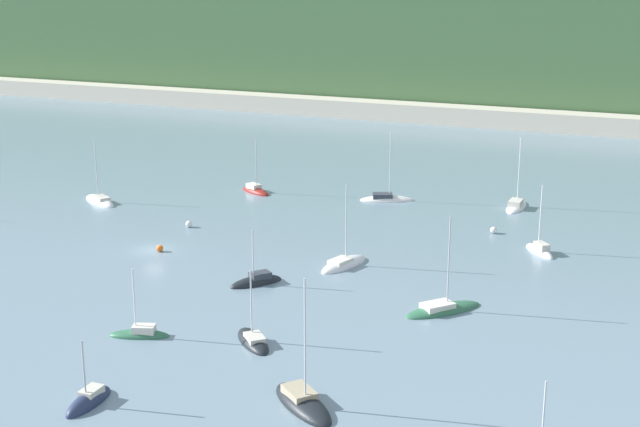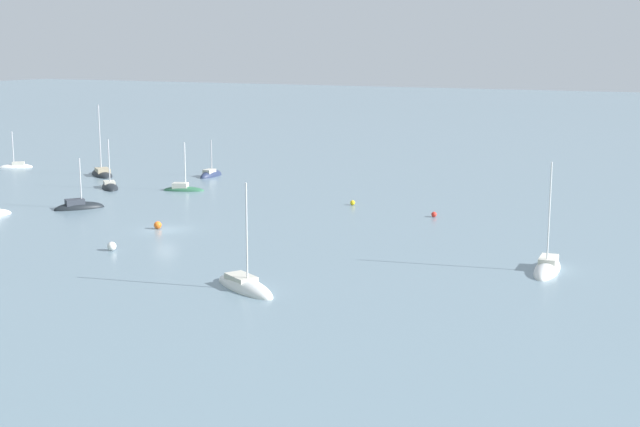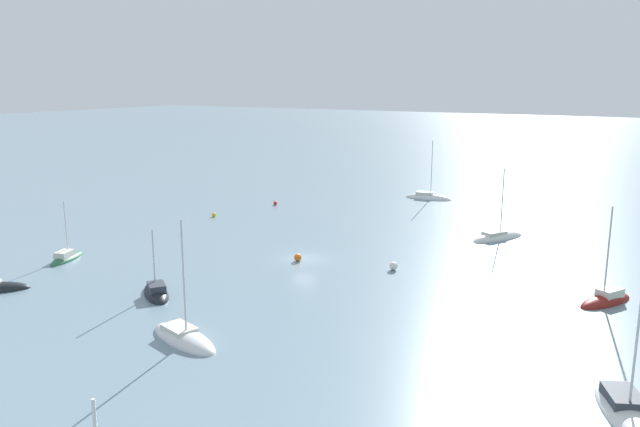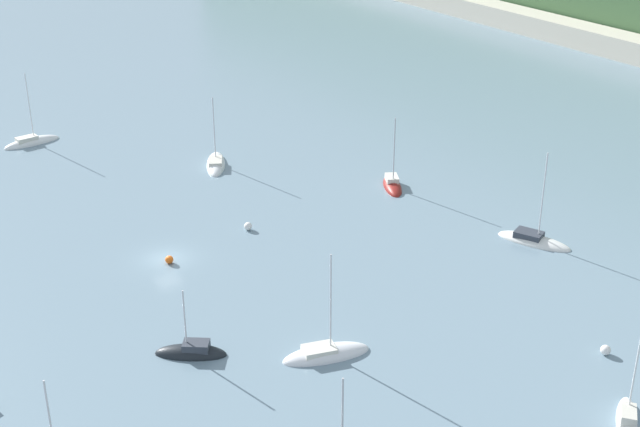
# 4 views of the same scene
# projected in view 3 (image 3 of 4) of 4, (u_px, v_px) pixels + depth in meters

# --- Properties ---
(ground_plane) EXTENTS (600.00, 600.00, 0.00)m
(ground_plane) POSITION_uv_depth(u_px,v_px,m) (304.00, 259.00, 66.66)
(ground_plane) COLOR slate
(sailboat_1) EXTENTS (4.43, 7.73, 10.03)m
(sailboat_1) POSITION_uv_depth(u_px,v_px,m) (184.00, 339.00, 45.87)
(sailboat_1) COLOR silver
(sailboat_1) RESTS_ON ground_plane
(sailboat_2) EXTENTS (6.32, 4.70, 9.27)m
(sailboat_2) POSITION_uv_depth(u_px,v_px,m) (606.00, 301.00, 53.57)
(sailboat_2) COLOR maroon
(sailboat_2) RESTS_ON ground_plane
(sailboat_3) EXTENTS (5.13, 5.91, 6.77)m
(sailboat_3) POSITION_uv_depth(u_px,v_px,m) (156.00, 294.00, 55.53)
(sailboat_3) COLOR black
(sailboat_3) RESTS_ON ground_plane
(sailboat_4) EXTENTS (2.65, 7.60, 10.25)m
(sailboat_4) POSITION_uv_depth(u_px,v_px,m) (428.00, 198.00, 100.26)
(sailboat_4) COLOR white
(sailboat_4) RESTS_ON ground_plane
(sailboat_5) EXTENTS (5.79, 3.57, 6.93)m
(sailboat_5) POSITION_uv_depth(u_px,v_px,m) (67.00, 258.00, 66.41)
(sailboat_5) COLOR #2D6647
(sailboat_5) RESTS_ON ground_plane
(sailboat_6) EXTENTS (8.04, 5.46, 10.43)m
(sailboat_6) POSITION_uv_depth(u_px,v_px,m) (625.00, 411.00, 35.82)
(sailboat_6) COLOR white
(sailboat_6) RESTS_ON ground_plane
(sailboat_7) EXTENTS (7.85, 5.74, 9.47)m
(sailboat_7) POSITION_uv_depth(u_px,v_px,m) (498.00, 238.00, 75.13)
(sailboat_7) COLOR white
(sailboat_7) RESTS_ON ground_plane
(mooring_buoy_0) EXTENTS (0.60, 0.60, 0.60)m
(mooring_buoy_0) POSITION_uv_depth(u_px,v_px,m) (275.00, 203.00, 95.24)
(mooring_buoy_0) COLOR red
(mooring_buoy_0) RESTS_ON ground_plane
(mooring_buoy_1) EXTENTS (0.80, 0.80, 0.80)m
(mooring_buoy_1) POSITION_uv_depth(u_px,v_px,m) (298.00, 257.00, 65.79)
(mooring_buoy_1) COLOR orange
(mooring_buoy_1) RESTS_ON ground_plane
(mooring_buoy_2) EXTENTS (0.84, 0.84, 0.84)m
(mooring_buoy_2) POSITION_uv_depth(u_px,v_px,m) (393.00, 266.00, 62.67)
(mooring_buoy_2) COLOR white
(mooring_buoy_2) RESTS_ON ground_plane
(mooring_buoy_3) EXTENTS (0.60, 0.60, 0.60)m
(mooring_buoy_3) POSITION_uv_depth(u_px,v_px,m) (214.00, 215.00, 87.10)
(mooring_buoy_3) COLOR yellow
(mooring_buoy_3) RESTS_ON ground_plane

